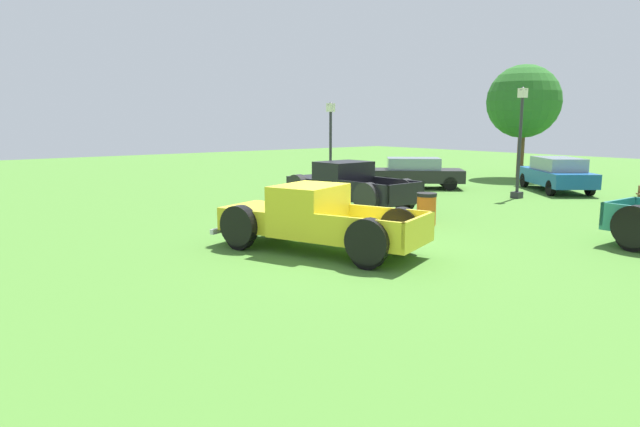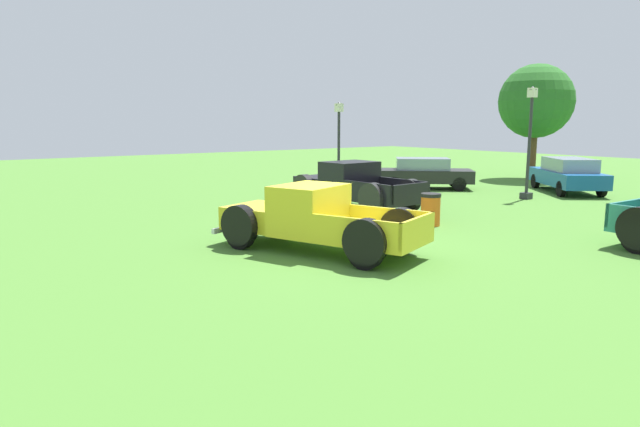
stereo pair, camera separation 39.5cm
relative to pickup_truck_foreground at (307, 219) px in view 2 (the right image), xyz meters
The scene contains 9 objects.
ground_plane 1.22m from the pickup_truck_foreground, 45.39° to the left, with size 80.00×80.00×0.00m, color #477A2D.
pickup_truck_foreground is the anchor object (origin of this frame).
pickup_truck_behind_right 6.74m from the pickup_truck_foreground, 132.20° to the left, with size 5.38×2.26×1.62m.
sedan_distant_a 15.35m from the pickup_truck_foreground, 97.89° to the left, with size 4.58×4.18×1.48m.
sedan_distant_b 13.06m from the pickup_truck_foreground, 120.71° to the left, with size 4.06×4.22×1.39m.
lamp_post_near 11.43m from the pickup_truck_foreground, 137.69° to the left, with size 0.36×0.36×3.85m.
lamp_post_far 12.19m from the pickup_truck_foreground, 99.20° to the left, with size 0.36×0.36×4.35m.
trash_can 4.68m from the pickup_truck_foreground, 94.13° to the left, with size 0.59×0.59×0.95m.
oak_tree_east 20.36m from the pickup_truck_foreground, 108.22° to the left, with size 3.82×3.82×5.97m.
Camera 2 is at (9.83, -8.13, 3.02)m, focal length 31.01 mm.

